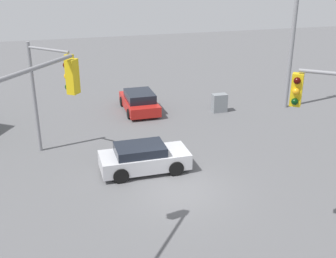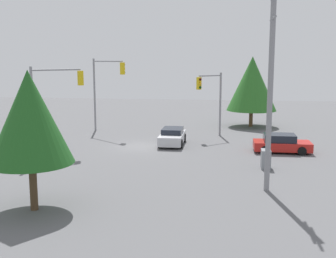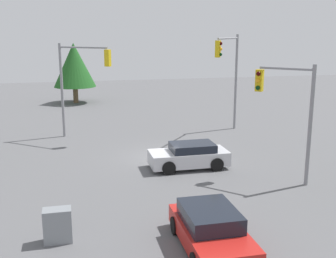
{
  "view_description": "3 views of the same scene",
  "coord_description": "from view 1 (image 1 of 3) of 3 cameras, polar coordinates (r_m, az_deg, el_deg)",
  "views": [
    {
      "loc": [
        -4.8,
        -15.16,
        9.25
      ],
      "look_at": [
        0.14,
        2.07,
        2.04
      ],
      "focal_mm": 45.0,
      "sensor_mm": 36.0,
      "label": 1
    },
    {
      "loc": [
        32.04,
        6.42,
        6.77
      ],
      "look_at": [
        1.56,
        2.2,
        1.7
      ],
      "focal_mm": 45.0,
      "sensor_mm": 36.0,
      "label": 2
    },
    {
      "loc": [
        4.91,
        22.79,
        7.07
      ],
      "look_at": [
        -0.36,
        -0.01,
        1.65
      ],
      "focal_mm": 45.0,
      "sensor_mm": 36.0,
      "label": 3
    }
  ],
  "objects": [
    {
      "name": "electrical_cabinet",
      "position": [
        27.68,
        6.97,
        3.53
      ],
      "size": [
        0.95,
        0.58,
        1.2
      ],
      "primitive_type": "cube",
      "color": "gray",
      "rests_on": "ground_plane"
    },
    {
      "name": "sedan_silver",
      "position": [
        19.73,
        -3.32,
        -3.94
      ],
      "size": [
        4.13,
        1.92,
        1.33
      ],
      "rotation": [
        0.0,
        0.0,
        -1.57
      ],
      "color": "silver",
      "rests_on": "ground_plane"
    },
    {
      "name": "ground_plane",
      "position": [
        18.4,
        1.38,
        -8.29
      ],
      "size": [
        80.0,
        80.0,
        0.0
      ],
      "primitive_type": "plane",
      "color": "#5B5B5E"
    },
    {
      "name": "traffic_signal_cross",
      "position": [
        11.42,
        -19.78,
        -2.73
      ],
      "size": [
        2.99,
        3.76,
        6.9
      ],
      "rotation": [
        0.0,
        0.0,
        0.91
      ],
      "color": "gray",
      "rests_on": "ground_plane"
    },
    {
      "name": "sedan_red",
      "position": [
        27.65,
        -3.9,
        3.72
      ],
      "size": [
        2.07,
        4.14,
        1.35
      ],
      "color": "red",
      "rests_on": "ground_plane"
    },
    {
      "name": "utility_pole_tall",
      "position": [
        28.41,
        16.71,
        13.4
      ],
      "size": [
        2.2,
        0.28,
        10.37
      ],
      "color": "gray",
      "rests_on": "ground_plane"
    },
    {
      "name": "traffic_signal_aux",
      "position": [
        21.02,
        -15.87,
        6.14
      ],
      "size": [
        2.09,
        2.12,
        5.67
      ],
      "rotation": [
        0.0,
        0.0,
        -0.8
      ],
      "color": "gray",
      "rests_on": "ground_plane"
    }
  ]
}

